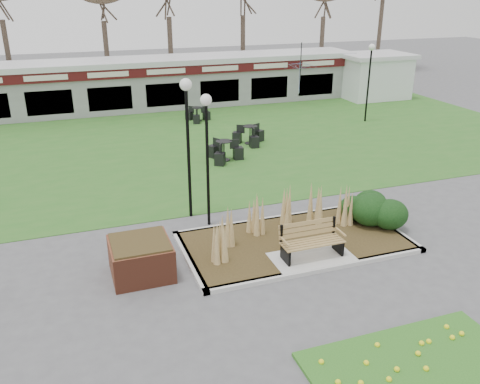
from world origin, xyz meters
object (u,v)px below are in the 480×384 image
object	(u,v)px
bistro_set_b	(197,116)
bistro_set_c	(224,154)
park_bench	(311,240)
bistro_set_d	(250,138)
service_hut	(374,75)
lamp_post_far_right	(370,66)
brick_planter	(141,258)
patio_umbrella	(300,78)
food_pavilion	(161,82)
lamp_post_mid_right	(187,119)
lamp_post_mid_left	(207,132)

from	to	relation	value
bistro_set_b	bistro_set_c	xyz separation A→B (m)	(-0.70, -6.85, 0.04)
park_bench	bistro_set_d	xyz separation A→B (m)	(2.25, 10.59, -0.29)
service_hut	lamp_post_far_right	xyz separation A→B (m)	(-3.88, -5.30, 1.52)
service_hut	lamp_post_far_right	world-z (taller)	lamp_post_far_right
park_bench	bistro_set_d	size ratio (longest dim) A/B	1.07
service_hut	park_bench	bearing A→B (deg)	-127.25
brick_planter	patio_umbrella	size ratio (longest dim) A/B	0.54
food_pavilion	bistro_set_c	distance (m)	11.11
lamp_post_far_right	bistro_set_c	xyz separation A→B (m)	(-9.25, -3.77, -2.67)
service_hut	bistro_set_b	distance (m)	12.70
lamp_post_far_right	bistro_set_d	xyz separation A→B (m)	(-7.37, -1.86, -2.67)
brick_planter	service_hut	bearing A→B (deg)	43.52
brick_planter	bistro_set_c	bearing A→B (deg)	59.00
food_pavilion	service_hut	world-z (taller)	food_pavilion
park_bench	lamp_post_far_right	distance (m)	15.91
service_hut	patio_umbrella	distance (m)	5.52
brick_planter	bistro_set_d	distance (m)	11.87
lamp_post_far_right	bistro_set_b	world-z (taller)	lamp_post_far_right
brick_planter	lamp_post_far_right	world-z (taller)	lamp_post_far_right
park_bench	bistro_set_b	distance (m)	15.56
service_hut	lamp_post_far_right	bearing A→B (deg)	-126.23
lamp_post_mid_right	lamp_post_far_right	size ratio (longest dim) A/B	1.07
bistro_set_b	patio_umbrella	distance (m)	7.31
patio_umbrella	park_bench	bearing A→B (deg)	-114.80
park_bench	bistro_set_c	xyz separation A→B (m)	(0.36, 8.68, -0.29)
lamp_post_mid_left	lamp_post_far_right	xyz separation A→B (m)	(11.57, 9.45, 0.02)
bistro_set_d	bistro_set_b	bearing A→B (deg)	103.55
service_hut	bistro_set_d	world-z (taller)	service_hut
park_bench	service_hut	size ratio (longest dim) A/B	0.39
lamp_post_mid_left	lamp_post_mid_right	xyz separation A→B (m)	(-0.38, 0.78, 0.24)
park_bench	lamp_post_far_right	size ratio (longest dim) A/B	0.42
lamp_post_mid_left	bistro_set_b	xyz separation A→B (m)	(3.02, 12.52, -2.68)
park_bench	brick_planter	distance (m)	4.47
park_bench	patio_umbrella	size ratio (longest dim) A/B	0.61
service_hut	bistro_set_b	world-z (taller)	service_hut
food_pavilion	lamp_post_mid_right	xyz separation A→B (m)	(-2.33, -15.94, 1.71)
bistro_set_c	bistro_set_d	xyz separation A→B (m)	(1.89, 1.91, -0.00)
food_pavilion	bistro_set_b	xyz separation A→B (m)	(1.06, -4.19, -1.21)
brick_planter	bistro_set_b	size ratio (longest dim) A/B	1.08
bistro_set_c	park_bench	bearing A→B (deg)	-92.38
service_hut	bistro_set_d	xyz separation A→B (m)	(-11.25, -7.16, -1.15)
bistro_set_b	food_pavilion	bearing A→B (deg)	104.16
patio_umbrella	bistro_set_c	bearing A→B (deg)	-131.48
park_bench	bistro_set_d	bearing A→B (deg)	78.02
service_hut	lamp_post_mid_right	xyz separation A→B (m)	(-15.83, -13.97, 1.74)
park_bench	lamp_post_far_right	bearing A→B (deg)	52.32
lamp_post_far_right	food_pavilion	bearing A→B (deg)	142.93
brick_planter	bistro_set_b	distance (m)	15.75
brick_planter	lamp_post_mid_right	distance (m)	4.56
service_hut	food_pavilion	bearing A→B (deg)	171.73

